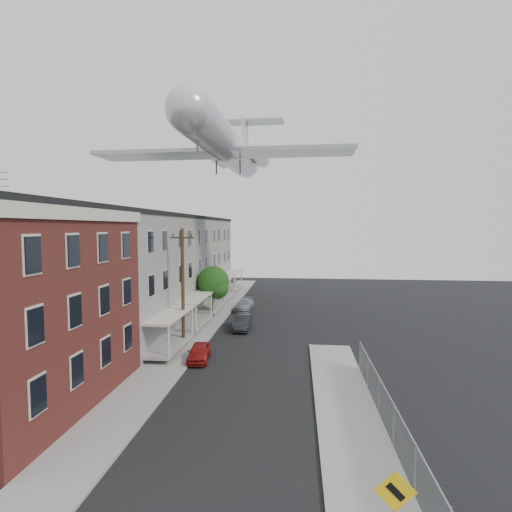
{
  "coord_description": "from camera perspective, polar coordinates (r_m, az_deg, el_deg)",
  "views": [
    {
      "loc": [
        3.03,
        -11.21,
        9.07
      ],
      "look_at": [
        0.83,
        9.89,
        7.55
      ],
      "focal_mm": 28.0,
      "sensor_mm": 36.0,
      "label": 1
    }
  ],
  "objects": [
    {
      "name": "row_house_b",
      "position": [
        38.02,
        -17.31,
        -2.03
      ],
      "size": [
        11.98,
        7.0,
        10.3
      ],
      "color": "gray",
      "rests_on": "ground"
    },
    {
      "name": "row_house_a",
      "position": [
        31.75,
        -22.31,
        -3.33
      ],
      "size": [
        11.98,
        7.0,
        10.3
      ],
      "color": "gray",
      "rests_on": "ground"
    },
    {
      "name": "row_house_d",
      "position": [
        51.12,
        -11.11,
        -0.39
      ],
      "size": [
        11.98,
        7.0,
        10.3
      ],
      "color": "gray",
      "rests_on": "ground"
    },
    {
      "name": "car_near",
      "position": [
        28.22,
        -8.14,
        -13.44
      ],
      "size": [
        1.72,
        3.55,
        1.17
      ],
      "primitive_type": "imported",
      "rotation": [
        0.0,
        0.0,
        0.1
      ],
      "color": "maroon",
      "rests_on": "ground"
    },
    {
      "name": "airplane",
      "position": [
        40.33,
        -4.12,
        15.32
      ],
      "size": [
        23.94,
        27.34,
        7.94
      ],
      "color": "#BDBCC1",
      "rests_on": "ground"
    },
    {
      "name": "sidewalk_left",
      "position": [
        37.33,
        -7.54,
        -9.9
      ],
      "size": [
        3.0,
        62.0,
        0.12
      ],
      "primitive_type": "cube",
      "color": "gray",
      "rests_on": "ground"
    },
    {
      "name": "row_house_c",
      "position": [
        44.5,
        -13.75,
        -1.09
      ],
      "size": [
        11.98,
        7.0,
        10.3
      ],
      "color": "gray",
      "rests_on": "ground"
    },
    {
      "name": "curb_right",
      "position": [
        19.45,
        9.03,
        -23.51
      ],
      "size": [
        0.15,
        26.0,
        0.14
      ],
      "primitive_type": "cube",
      "color": "gray",
      "rests_on": "ground"
    },
    {
      "name": "sidewalk_right",
      "position": [
        19.58,
        13.65,
        -23.41
      ],
      "size": [
        3.0,
        26.0,
        0.12
      ],
      "primitive_type": "cube",
      "color": "gray",
      "rests_on": "ground"
    },
    {
      "name": "car_mid",
      "position": [
        35.94,
        -1.96,
        -9.47
      ],
      "size": [
        1.42,
        3.9,
        1.28
      ],
      "primitive_type": "imported",
      "rotation": [
        0.0,
        0.0,
        0.02
      ],
      "color": "black",
      "rests_on": "ground"
    },
    {
      "name": "chainlink_fence",
      "position": [
        18.54,
        19.11,
        -21.94
      ],
      "size": [
        0.06,
        18.06,
        1.9
      ],
      "color": "gray",
      "rests_on": "ground"
    },
    {
      "name": "curb_left",
      "position": [
        37.03,
        -5.33,
        -9.98
      ],
      "size": [
        0.15,
        62.0,
        0.14
      ],
      "primitive_type": "cube",
      "color": "gray",
      "rests_on": "ground"
    },
    {
      "name": "warning_sign",
      "position": [
        12.72,
        19.23,
        -30.51
      ],
      "size": [
        1.1,
        0.11,
        2.8
      ],
      "color": "#515156",
      "rests_on": "ground"
    },
    {
      "name": "car_far",
      "position": [
        43.97,
        -1.67,
        -7.0
      ],
      "size": [
        1.96,
        4.27,
        1.21
      ],
      "primitive_type": "imported",
      "rotation": [
        0.0,
        0.0,
        -0.07
      ],
      "color": "gray",
      "rests_on": "ground"
    },
    {
      "name": "row_house_e",
      "position": [
        57.83,
        -9.08,
        0.15
      ],
      "size": [
        11.98,
        7.0,
        10.3
      ],
      "color": "gray",
      "rests_on": "ground"
    },
    {
      "name": "street_tree",
      "position": [
        40.4,
        -5.97,
        -3.91
      ],
      "size": [
        3.22,
        3.2,
        5.2
      ],
      "color": "black",
      "rests_on": "ground"
    },
    {
      "name": "utility_pole",
      "position": [
        30.77,
        -10.42,
        -4.17
      ],
      "size": [
        1.8,
        0.26,
        9.0
      ],
      "color": "black",
      "rests_on": "ground"
    }
  ]
}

